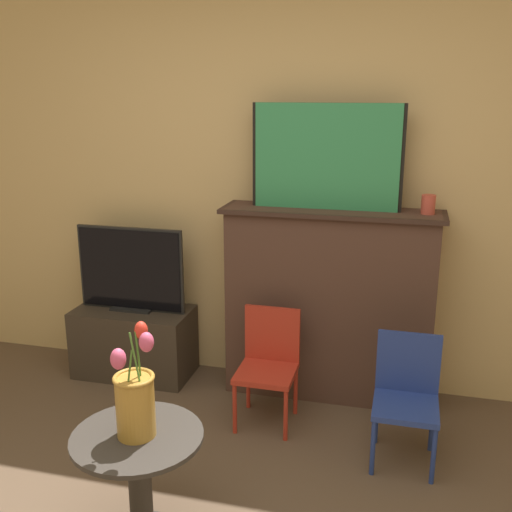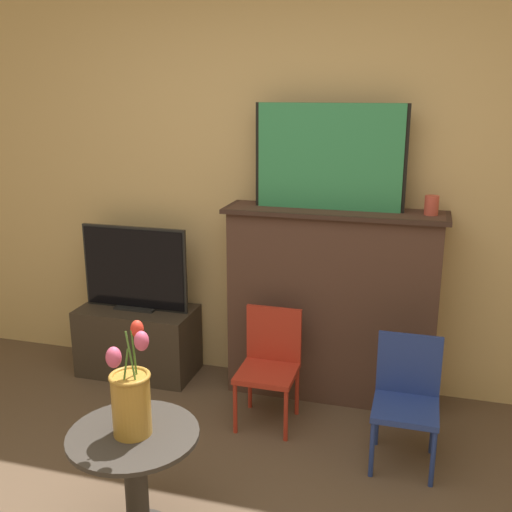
{
  "view_description": "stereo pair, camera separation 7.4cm",
  "coord_description": "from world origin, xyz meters",
  "px_view_note": "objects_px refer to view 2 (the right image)",
  "views": [
    {
      "loc": [
        0.74,
        -1.45,
        1.84
      ],
      "look_at": [
        0.03,
        1.29,
        1.04
      ],
      "focal_mm": 42.0,
      "sensor_mm": 36.0,
      "label": 1
    },
    {
      "loc": [
        0.81,
        -1.43,
        1.84
      ],
      "look_at": [
        0.03,
        1.29,
        1.04
      ],
      "focal_mm": 42.0,
      "sensor_mm": 36.0,
      "label": 2
    }
  ],
  "objects_px": {
    "painting": "(329,157)",
    "chair_blue": "(407,394)",
    "tv_monitor": "(135,269)",
    "chair_red": "(270,360)",
    "vase_tulips": "(131,397)"
  },
  "relations": [
    {
      "from": "painting",
      "to": "chair_blue",
      "type": "xyz_separation_m",
      "value": [
        0.52,
        -0.59,
        -1.1
      ]
    },
    {
      "from": "painting",
      "to": "tv_monitor",
      "type": "xyz_separation_m",
      "value": [
        -1.23,
        -0.06,
        -0.75
      ]
    },
    {
      "from": "painting",
      "to": "tv_monitor",
      "type": "height_order",
      "value": "painting"
    },
    {
      "from": "chair_red",
      "to": "chair_blue",
      "type": "xyz_separation_m",
      "value": [
        0.76,
        -0.19,
        0.0
      ]
    },
    {
      "from": "painting",
      "to": "chair_blue",
      "type": "height_order",
      "value": "painting"
    },
    {
      "from": "tv_monitor",
      "to": "chair_blue",
      "type": "relative_size",
      "value": 1.1
    },
    {
      "from": "chair_blue",
      "to": "tv_monitor",
      "type": "bearing_deg",
      "value": 163.38
    },
    {
      "from": "painting",
      "to": "vase_tulips",
      "type": "bearing_deg",
      "value": -109.54
    },
    {
      "from": "painting",
      "to": "chair_blue",
      "type": "relative_size",
      "value": 1.33
    },
    {
      "from": "painting",
      "to": "chair_red",
      "type": "xyz_separation_m",
      "value": [
        -0.24,
        -0.4,
        -1.1
      ]
    },
    {
      "from": "painting",
      "to": "tv_monitor",
      "type": "relative_size",
      "value": 1.21
    },
    {
      "from": "chair_red",
      "to": "chair_blue",
      "type": "distance_m",
      "value": 0.78
    },
    {
      "from": "chair_red",
      "to": "vase_tulips",
      "type": "relative_size",
      "value": 1.36
    },
    {
      "from": "chair_red",
      "to": "chair_blue",
      "type": "bearing_deg",
      "value": -13.8
    },
    {
      "from": "tv_monitor",
      "to": "vase_tulips",
      "type": "xyz_separation_m",
      "value": [
        0.7,
        -1.41,
        -0.06
      ]
    }
  ]
}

